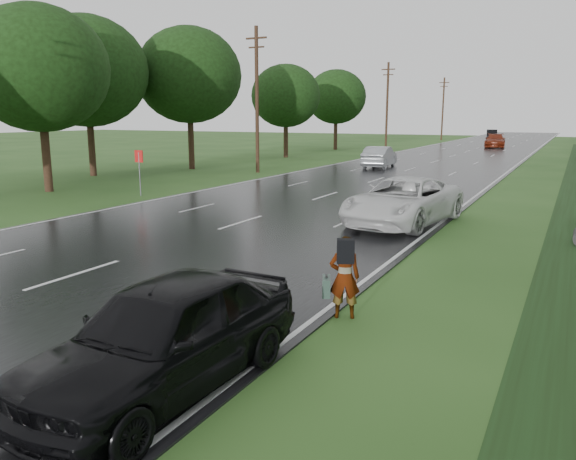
# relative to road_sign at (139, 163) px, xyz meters

# --- Properties ---
(ground) EXTENTS (220.00, 220.00, 0.00)m
(ground) POSITION_rel_road_sign_xyz_m (8.50, -12.00, -1.64)
(ground) COLOR #274B1A
(ground) RESTS_ON ground
(road) EXTENTS (14.00, 180.00, 0.04)m
(road) POSITION_rel_road_sign_xyz_m (8.50, 33.00, -1.62)
(road) COLOR black
(road) RESTS_ON ground
(edge_stripe_east) EXTENTS (0.12, 180.00, 0.01)m
(edge_stripe_east) POSITION_rel_road_sign_xyz_m (15.25, 33.00, -1.60)
(edge_stripe_east) COLOR silver
(edge_stripe_east) RESTS_ON road
(edge_stripe_west) EXTENTS (0.12, 180.00, 0.01)m
(edge_stripe_west) POSITION_rel_road_sign_xyz_m (1.75, 33.00, -1.60)
(edge_stripe_west) COLOR silver
(edge_stripe_west) RESTS_ON road
(center_line) EXTENTS (0.12, 180.00, 0.01)m
(center_line) POSITION_rel_road_sign_xyz_m (8.50, 33.00, -1.60)
(center_line) COLOR silver
(center_line) RESTS_ON road
(road_sign) EXTENTS (0.50, 0.06, 2.30)m
(road_sign) POSITION_rel_road_sign_xyz_m (0.00, 0.00, 0.00)
(road_sign) COLOR slate
(road_sign) RESTS_ON ground
(utility_pole_mid) EXTENTS (1.60, 0.26, 10.00)m
(utility_pole_mid) POSITION_rel_road_sign_xyz_m (-0.70, 13.00, 3.55)
(utility_pole_mid) COLOR #322214
(utility_pole_mid) RESTS_ON ground
(utility_pole_far) EXTENTS (1.60, 0.26, 10.00)m
(utility_pole_far) POSITION_rel_road_sign_xyz_m (-0.70, 43.00, 3.55)
(utility_pole_far) COLOR #322214
(utility_pole_far) RESTS_ON ground
(utility_pole_distant) EXTENTS (1.60, 0.26, 10.00)m
(utility_pole_distant) POSITION_rel_road_sign_xyz_m (-0.70, 73.00, 3.55)
(utility_pole_distant) COLOR #322214
(utility_pole_distant) RESTS_ON ground
(tree_west_b) EXTENTS (7.20, 7.20, 9.62)m
(tree_west_b) POSITION_rel_road_sign_xyz_m (-5.50, -1.00, 4.73)
(tree_west_b) COLOR #322214
(tree_west_b) RESTS_ON ground
(tree_west_c) EXTENTS (7.80, 7.80, 10.43)m
(tree_west_c) POSITION_rel_road_sign_xyz_m (-6.50, 13.00, 5.27)
(tree_west_c) COLOR #322214
(tree_west_c) RESTS_ON ground
(tree_west_d) EXTENTS (6.60, 6.60, 8.80)m
(tree_west_d) POSITION_rel_road_sign_xyz_m (-5.70, 27.00, 4.18)
(tree_west_d) COLOR #322214
(tree_west_d) RESTS_ON ground
(tree_west_e) EXTENTS (8.00, 8.00, 10.44)m
(tree_west_e) POSITION_rel_road_sign_xyz_m (-9.50, 6.00, 5.19)
(tree_west_e) COLOR #322214
(tree_west_e) RESTS_ON ground
(tree_west_f) EXTENTS (7.00, 7.00, 9.29)m
(tree_west_f) POSITION_rel_road_sign_xyz_m (-6.30, 41.00, 4.49)
(tree_west_f) COLOR #322214
(tree_west_f) RESTS_ON ground
(pedestrian) EXTENTS (0.90, 0.70, 1.69)m
(pedestrian) POSITION_rel_road_sign_xyz_m (15.68, -11.66, -0.77)
(pedestrian) COLOR #A5998C
(pedestrian) RESTS_ON ground
(white_pickup) EXTENTS (3.63, 6.45, 1.70)m
(white_pickup) POSITION_rel_road_sign_xyz_m (14.00, -1.44, -0.75)
(white_pickup) COLOR silver
(white_pickup) RESTS_ON road
(dark_sedan) EXTENTS (2.21, 5.03, 1.69)m
(dark_sedan) POSITION_rel_road_sign_xyz_m (14.50, -15.72, -0.76)
(dark_sedan) COLOR black
(dark_sedan) RESTS_ON road
(silver_sedan) EXTENTS (2.16, 5.12, 1.64)m
(silver_sedan) POSITION_rel_road_sign_xyz_m (6.00, 20.19, -0.78)
(silver_sedan) COLOR gray
(silver_sedan) RESTS_ON road
(far_car_red) EXTENTS (2.98, 6.08, 1.70)m
(far_car_red) POSITION_rel_road_sign_xyz_m (10.18, 53.52, -0.75)
(far_car_red) COLOR maroon
(far_car_red) RESTS_ON road
(far_car_dark) EXTENTS (2.40, 5.04, 1.59)m
(far_car_dark) POSITION_rel_road_sign_xyz_m (6.12, 80.81, -0.81)
(far_car_dark) COLOR black
(far_car_dark) RESTS_ON road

